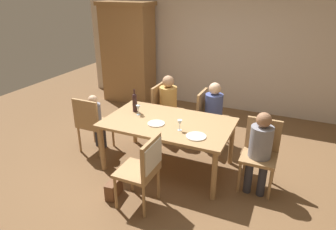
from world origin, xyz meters
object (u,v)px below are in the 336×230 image
(person_man_guest, at_px, (170,102))
(wine_glass_centre, at_px, (180,123))
(chair_right_end, at_px, (260,149))
(chair_near, at_px, (146,164))
(dinner_plate_guest_left, at_px, (196,136))
(person_child_small, at_px, (96,117))
(chair_far_right, at_px, (208,115))
(handbag, at_px, (114,188))
(person_man_bearded, at_px, (260,147))
(chair_left_end, at_px, (91,121))
(chair_far_left, at_px, (164,107))
(dinner_plate_host, at_px, (156,123))
(dining_table, at_px, (168,126))
(wine_glass_near_left, at_px, (138,108))
(armoire_cabinet, at_px, (128,53))
(wine_bottle_tall_green, at_px, (135,102))
(person_woman_host, at_px, (215,110))

(person_man_guest, bearing_deg, wine_glass_centre, 29.70)
(chair_right_end, bearing_deg, chair_near, 40.99)
(dinner_plate_guest_left, bearing_deg, person_child_small, 170.36)
(chair_far_right, distance_m, handbag, 1.99)
(person_man_bearded, bearing_deg, chair_left_end, 1.39)
(person_man_bearded, bearing_deg, chair_far_left, -28.00)
(chair_far_left, height_order, chair_left_end, same)
(chair_far_left, distance_m, person_man_guest, 0.16)
(chair_near, relative_size, person_man_guest, 0.83)
(wine_glass_centre, distance_m, dinner_plate_host, 0.39)
(chair_left_end, height_order, dinner_plate_host, chair_left_end)
(chair_far_right, relative_size, dinner_plate_guest_left, 3.54)
(person_man_bearded, bearing_deg, dinner_plate_host, 4.66)
(dining_table, bearing_deg, wine_glass_near_left, 174.62)
(chair_near, bearing_deg, wine_glass_near_left, 32.97)
(chair_far_left, bearing_deg, chair_right_end, 64.93)
(chair_far_right, bearing_deg, chair_far_left, -90.00)
(chair_far_left, xyz_separation_m, handbag, (0.14, -1.82, -0.42))
(chair_right_end, bearing_deg, wine_glass_centre, 15.26)
(dinner_plate_host, bearing_deg, person_man_bearded, 4.66)
(chair_near, xyz_separation_m, person_child_small, (-1.40, 0.94, -0.03))
(chair_right_end, relative_size, person_man_bearded, 0.85)
(armoire_cabinet, distance_m, wine_glass_near_left, 2.70)
(chair_far_right, height_order, chair_right_end, same)
(armoire_cabinet, distance_m, chair_near, 3.86)
(wine_glass_centre, height_order, handbag, wine_glass_centre)
(wine_glass_near_left, bearing_deg, wine_bottle_tall_green, 140.02)
(dinner_plate_host, bearing_deg, chair_near, -72.70)
(dining_table, distance_m, person_child_small, 1.28)
(chair_near, relative_size, dinner_plate_guest_left, 3.54)
(wine_glass_centre, bearing_deg, handbag, -129.92)
(chair_far_left, distance_m, person_man_bearded, 2.00)
(chair_near, distance_m, person_man_guest, 1.89)
(person_woman_host, bearing_deg, wine_glass_centre, -9.00)
(chair_far_left, distance_m, chair_left_end, 1.27)
(person_woman_host, bearing_deg, chair_right_end, 45.73)
(person_man_bearded, bearing_deg, wine_glass_centre, 9.22)
(chair_far_right, xyz_separation_m, wine_glass_centre, (-0.06, -1.10, 0.30))
(armoire_cabinet, height_order, chair_left_end, armoire_cabinet)
(handbag, bearing_deg, dinner_plate_host, 73.21)
(wine_bottle_tall_green, bearing_deg, wine_glass_centre, -20.94)
(wine_glass_centre, distance_m, handbag, 1.19)
(wine_bottle_tall_green, bearing_deg, chair_left_end, -161.40)
(chair_far_right, xyz_separation_m, chair_near, (-0.19, -1.82, 0.06))
(person_woman_host, height_order, dinner_plate_guest_left, person_woman_host)
(armoire_cabinet, xyz_separation_m, wine_glass_near_left, (1.49, -2.23, -0.26))
(dining_table, bearing_deg, handbag, -111.01)
(chair_far_right, height_order, dinner_plate_host, chair_far_right)
(armoire_cabinet, height_order, dinner_plate_host, armoire_cabinet)
(chair_left_end, height_order, wine_glass_centre, chair_left_end)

